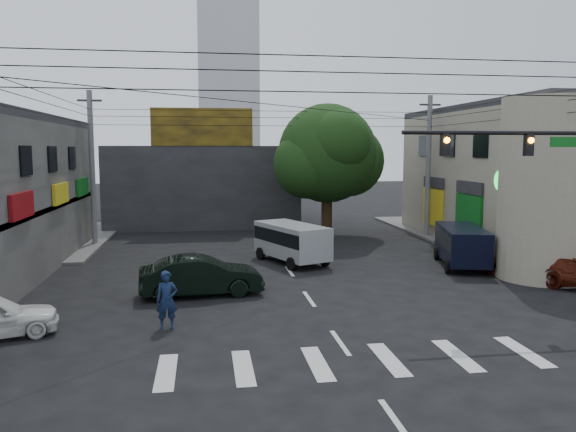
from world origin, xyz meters
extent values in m
plane|color=black|center=(0.00, 0.00, 0.00)|extent=(160.00, 160.00, 0.00)
cube|color=#514F4C|center=(18.00, 18.00, 0.07)|extent=(16.00, 16.00, 0.15)
cube|color=gray|center=(18.00, 13.00, 4.00)|extent=(14.00, 18.00, 8.00)
cylinder|color=gray|center=(11.00, 4.00, 4.00)|extent=(4.00, 4.00, 8.00)
cube|color=#232326|center=(-4.00, 26.00, 3.00)|extent=(14.00, 10.00, 6.00)
cube|color=olive|center=(-4.00, 21.10, 7.30)|extent=(7.00, 0.30, 2.60)
cube|color=silver|center=(0.00, 70.00, 22.00)|extent=(9.00, 9.00, 44.00)
cylinder|color=black|center=(4.00, 17.00, 2.20)|extent=(0.70, 0.70, 4.40)
sphere|color=black|center=(4.00, 17.00, 5.50)|extent=(6.40, 6.40, 6.40)
cylinder|color=black|center=(6.00, -1.00, 6.30)|extent=(7.00, 0.14, 0.14)
cube|color=black|center=(7.00, -1.00, 5.90)|extent=(0.28, 0.22, 0.75)
cube|color=black|center=(4.00, -1.00, 5.90)|extent=(0.28, 0.22, 0.75)
sphere|color=orange|center=(7.00, -1.14, 6.05)|extent=(0.20, 0.20, 0.20)
sphere|color=orange|center=(4.00, -1.14, 6.05)|extent=(0.20, 0.20, 0.20)
cube|color=#0D6019|center=(8.50, -1.00, 6.00)|extent=(1.40, 0.06, 0.35)
cylinder|color=#59595B|center=(-10.50, 16.00, 4.60)|extent=(0.32, 0.32, 9.20)
cylinder|color=#59595B|center=(10.50, 16.00, 4.60)|extent=(0.32, 0.32, 9.20)
imported|color=black|center=(-4.12, 3.19, 0.79)|extent=(2.70, 5.15, 1.58)
imported|color=#50170B|center=(10.50, 3.75, 0.75)|extent=(5.98, 6.77, 1.51)
imported|color=#122040|center=(-5.19, -0.84, 0.94)|extent=(0.78, 0.59, 1.89)
camera|label=1|loc=(-3.95, -18.77, 5.74)|focal=35.00mm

